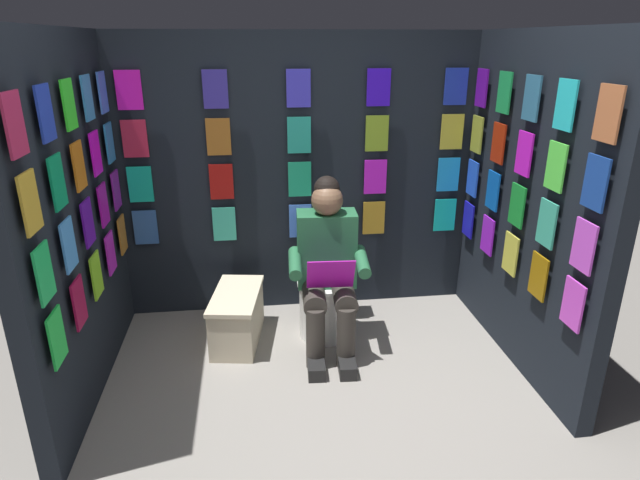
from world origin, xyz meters
TOP-DOWN VIEW (x-y plane):
  - ground_plane at (0.00, 0.00)m, footprint 30.00×30.00m
  - display_wall_back at (0.00, -1.81)m, footprint 2.74×0.14m
  - display_wall_left at (-1.37, -0.88)m, footprint 0.14×1.76m
  - display_wall_right at (1.37, -0.88)m, footprint 0.14×1.76m
  - toilet at (-0.14, -1.34)m, footprint 0.41×0.56m
  - person_reading at (-0.13, -1.12)m, footprint 0.54×0.70m
  - comic_longbox_near at (0.50, -1.26)m, footprint 0.40×0.67m

SIDE VIEW (x-z plane):
  - ground_plane at x=0.00m, z-range 0.00..0.00m
  - comic_longbox_near at x=0.50m, z-range 0.00..0.37m
  - toilet at x=-0.14m, z-range -0.06..0.71m
  - person_reading at x=-0.13m, z-range 0.00..1.20m
  - display_wall_back at x=0.00m, z-range 0.00..2.10m
  - display_wall_left at x=-1.37m, z-range 0.00..2.10m
  - display_wall_right at x=1.37m, z-range 0.00..2.10m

